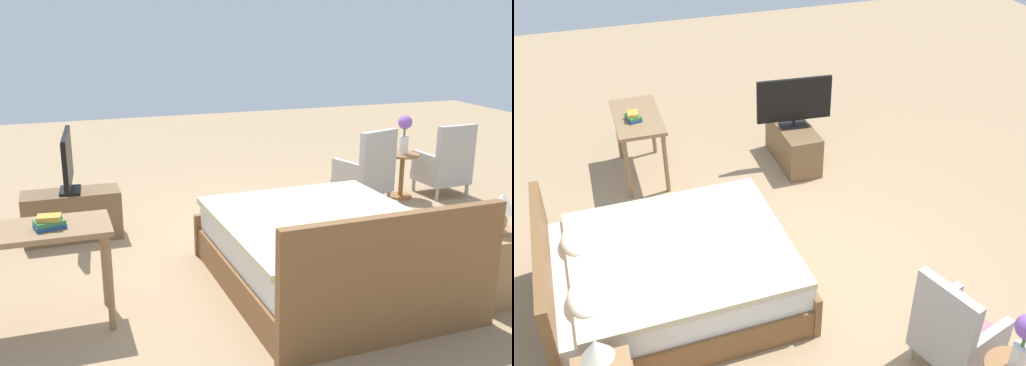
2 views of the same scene
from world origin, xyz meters
TOP-DOWN VIEW (x-y plane):
  - ground_plane at (0.00, 0.00)m, footprint 16.00×16.00m
  - bed at (0.00, 1.01)m, footprint 1.77×2.13m
  - armchair_by_window_right at (-1.43, -0.93)m, footprint 0.67×0.67m
  - flower_vase at (-1.97, -1.01)m, footprint 0.17×0.17m
  - table_lamp at (-1.16, 1.64)m, footprint 0.22×0.22m
  - tv_stand at (1.95, -0.88)m, footprint 0.96×0.40m
  - tv_flatscreen at (1.96, -0.88)m, footprint 0.23×0.90m
  - vanity_desk at (2.25, 0.92)m, footprint 1.04×0.52m
  - book_stack at (2.15, 0.96)m, footprint 0.23×0.18m

SIDE VIEW (x-z plane):
  - ground_plane at x=0.00m, z-range 0.00..0.00m
  - tv_stand at x=1.95m, z-range 0.00..0.49m
  - bed at x=0.00m, z-range -0.18..0.78m
  - armchair_by_window_right at x=-1.43m, z-range -0.09..0.83m
  - vanity_desk at x=2.25m, z-range 0.27..1.04m
  - table_lamp at x=-1.16m, z-range 0.61..0.94m
  - tv_flatscreen at x=1.96m, z-range 0.51..1.11m
  - book_stack at x=2.15m, z-range 0.77..0.86m
  - flower_vase at x=-1.97m, z-range 0.61..1.09m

